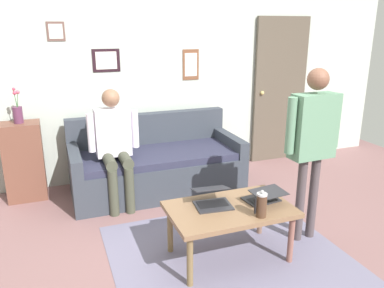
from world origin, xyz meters
The scene contains 13 objects.
ground_plane centered at (0.00, 0.00, 0.00)m, with size 7.68×7.68×0.00m, color #815B5B.
area_rug centered at (-0.07, 0.09, 0.00)m, with size 1.98×1.98×0.01m, color slate.
back_wall centered at (0.00, -2.20, 1.35)m, with size 7.04×0.11×2.70m.
interior_door centered at (-1.87, -2.11, 1.02)m, with size 0.82×0.09×2.05m.
couch centered at (0.12, -1.63, 0.31)m, with size 1.99×0.90×0.88m.
coffee_table centered at (-0.07, -0.01, 0.42)m, with size 1.03×0.63×0.47m.
laptop_left centered at (-0.39, 0.00, 0.51)m, with size 0.32×0.34×0.12m.
laptop_center centered at (0.05, -0.11, 0.52)m, with size 0.33×0.35×0.15m.
french_press centered at (-0.23, 0.23, 0.57)m, with size 0.10×0.08×0.23m.
side_shelf centered at (1.59, -1.91, 0.45)m, with size 0.42×0.32×0.90m.
flower_vase centered at (1.59, -1.91, 1.01)m, with size 0.10×0.10×0.40m.
person_standing centered at (-0.87, -0.04, 1.02)m, with size 0.56×0.19×1.58m.
person_seated centered at (0.64, -1.40, 0.73)m, with size 0.55×0.51×1.28m.
Camera 1 is at (1.24, 2.59, 1.91)m, focal length 35.80 mm.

